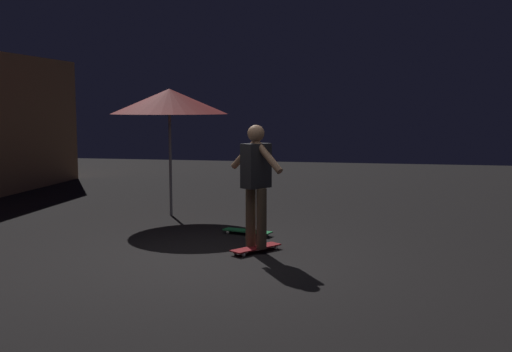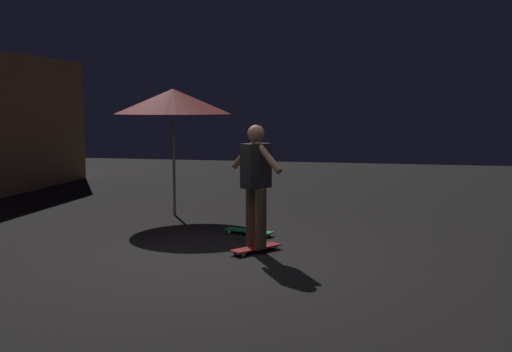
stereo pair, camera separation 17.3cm
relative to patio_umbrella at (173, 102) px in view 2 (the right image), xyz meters
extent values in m
plane|color=black|center=(-2.97, -1.62, -2.07)|extent=(28.00, 28.00, 0.00)
cylinder|color=slate|center=(0.00, 0.00, -0.97)|extent=(0.05, 0.05, 2.20)
cone|color=#A52626|center=(0.00, 0.00, 0.00)|extent=(2.10, 2.10, 0.45)
cube|color=#AD1E23|center=(-2.44, -2.05, -2.01)|extent=(0.74, 0.63, 0.02)
sphere|color=silver|center=(-2.15, -2.16, -2.05)|extent=(0.05, 0.05, 0.05)
sphere|color=silver|center=(-2.25, -2.30, -2.05)|extent=(0.05, 0.05, 0.05)
sphere|color=silver|center=(-2.63, -1.80, -2.05)|extent=(0.05, 0.05, 0.05)
sphere|color=silver|center=(-2.73, -1.94, -2.05)|extent=(0.05, 0.05, 0.05)
cube|color=green|center=(-1.37, -1.71, -2.01)|extent=(0.40, 0.81, 0.02)
sphere|color=silver|center=(-1.37, -1.39, -2.05)|extent=(0.05, 0.05, 0.05)
sphere|color=silver|center=(-1.21, -1.44, -2.05)|extent=(0.05, 0.05, 0.05)
sphere|color=silver|center=(-1.53, -1.97, -2.05)|extent=(0.05, 0.05, 0.05)
sphere|color=silver|center=(-1.37, -2.02, -2.05)|extent=(0.05, 0.05, 0.05)
cylinder|color=brown|center=(-2.37, -1.96, -1.59)|extent=(0.14, 0.14, 0.82)
cylinder|color=brown|center=(-2.50, -2.14, -1.59)|extent=(0.14, 0.14, 0.82)
cube|color=#262628|center=(-2.44, -2.05, -0.88)|extent=(0.44, 0.40, 0.60)
sphere|color=#936B4C|center=(-2.44, -2.05, -0.45)|extent=(0.23, 0.23, 0.23)
cylinder|color=#936B4C|center=(-2.31, -1.87, -0.73)|extent=(0.40, 0.49, 0.46)
cylinder|color=#936B4C|center=(-2.57, -2.22, -0.73)|extent=(0.40, 0.49, 0.46)
camera|label=1|loc=(-10.33, -3.56, -0.09)|focal=42.07mm
camera|label=2|loc=(-10.30, -3.73, -0.09)|focal=42.07mm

